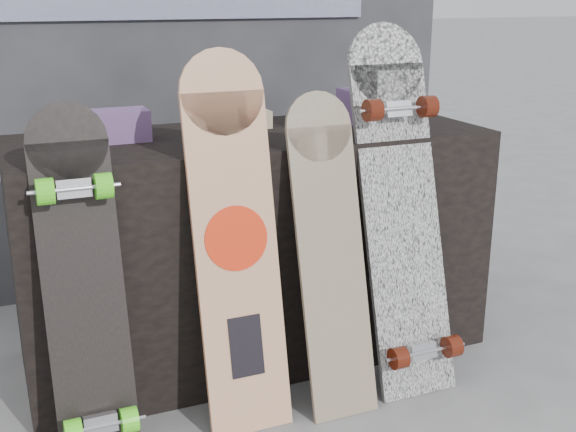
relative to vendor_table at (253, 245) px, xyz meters
name	(u,v)px	position (x,y,z in m)	size (l,w,h in m)	color
ground	(311,416)	(0.00, -0.50, -0.40)	(60.00, 60.00, 0.00)	slate
vendor_table	(253,245)	(0.00, 0.00, 0.00)	(1.60, 0.60, 0.80)	black
booth	(183,30)	(0.00, 0.85, 0.70)	(2.40, 0.22, 2.20)	#2F2F34
merch_box_purple	(120,125)	(-0.43, 0.05, 0.45)	(0.18, 0.12, 0.10)	#543873
merch_box_small	(361,106)	(0.45, 0.06, 0.46)	(0.14, 0.14, 0.12)	#543873
merch_box_flat	(238,120)	(-0.01, 0.11, 0.43)	(0.22, 0.10, 0.06)	#D1B78C
longboard_geisha	(235,233)	(-0.19, -0.37, 0.19)	(0.25, 0.26, 1.11)	beige
longboard_celtic	(330,245)	(0.10, -0.40, 0.12)	(0.22, 0.27, 0.98)	beige
longboard_cascadia	(401,203)	(0.38, -0.35, 0.21)	(0.27, 0.40, 1.17)	white
skateboard_dark	(83,281)	(-0.63, -0.38, 0.11)	(0.22, 0.30, 0.98)	black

